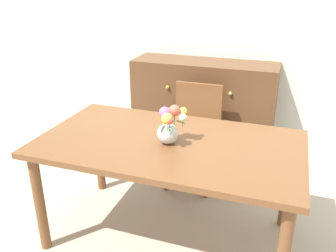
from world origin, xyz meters
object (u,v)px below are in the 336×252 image
dining_table (169,153)px  dresser (203,110)px  chair_far (195,128)px  flower_vase (169,125)px

dining_table → dresser: 1.35m
chair_far → dresser: 0.51m
dining_table → chair_far: chair_far is taller
flower_vase → dresser: bearing=94.4°
dining_table → flower_vase: size_ratio=6.78×
dresser → flower_vase: 1.42m
dresser → flower_vase: (0.10, -1.36, 0.39)m
chair_far → flower_vase: size_ratio=3.54×
chair_far → flower_vase: (0.05, -0.85, 0.37)m
flower_vase → dining_table: bearing=106.3°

